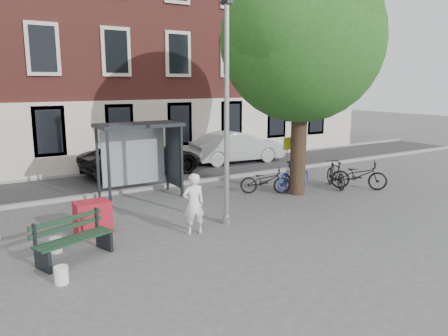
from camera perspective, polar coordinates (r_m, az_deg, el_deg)
The scene contains 20 objects.
ground at distance 12.65m, azimuth 0.35°, elevation -7.23°, with size 90.00×90.00×0.00m, color #4C4C4F.
road at distance 18.73m, azimuth -11.28°, elevation -1.38°, with size 40.00×4.00×0.01m, color #28282B.
curb_near at distance 16.90m, azimuth -8.83°, elevation -2.45°, with size 40.00×0.25×0.12m, color gray.
curb_far at distance 20.56m, azimuth -13.30°, elevation -0.20°, with size 40.00×0.25×0.12m, color gray.
building_row at distance 24.20m, azimuth -17.34°, elevation 17.78°, with size 30.00×8.00×14.00m, color brown.
lamppost at distance 12.07m, azimuth 0.36°, elevation 5.42°, with size 0.28×0.35×6.11m.
tree_right at distance 15.65m, azimuth 10.50°, elevation 16.92°, with size 5.76×5.60×8.20m.
bus_shelter at distance 15.52m, azimuth -9.77°, elevation 3.30°, with size 2.85×1.45×2.62m.
painter at distance 11.62m, azimuth -3.98°, elevation -4.68°, with size 0.60×0.39×1.65m, color white.
bench at distance 10.65m, azimuth -19.08°, elevation -8.96°, with size 1.92×1.14×0.95m.
bike_a at distance 15.92m, azimuth 5.42°, elevation -1.66°, with size 0.63×1.82×0.96m, color black.
bike_b at distance 16.50m, azimuth 9.14°, elevation -0.93°, with size 0.55×1.93×1.16m, color navy.
bike_c at distance 17.25m, azimuth 17.21°, elevation -0.91°, with size 0.72×2.06×1.08m, color black.
bike_d at distance 17.26m, azimuth 14.39°, elevation -0.79°, with size 0.50×1.76×1.06m, color black.
car_dark at distance 19.42m, azimuth -10.52°, elevation 1.31°, with size 2.46×5.34×1.48m, color black.
car_silver at distance 22.06m, azimuth 1.64°, elevation 2.77°, with size 1.67×4.79×1.58m, color #ABAEB2.
red_stand at distance 12.16m, azimuth -16.78°, elevation -6.26°, with size 0.90×0.60×0.90m, color #A51625.
bucket_a at distance 9.59m, azimuth -20.48°, elevation -12.96°, with size 0.28×0.28×0.36m, color white.
bucket_b at distance 11.28m, azimuth -21.10°, elevation -9.36°, with size 0.28×0.28×0.36m, color silver.
notice_sign at distance 16.08m, azimuth 8.24°, elevation 2.08°, with size 0.35×0.04×2.03m.
Camera 1 is at (-6.48, -10.12, 3.97)m, focal length 35.00 mm.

